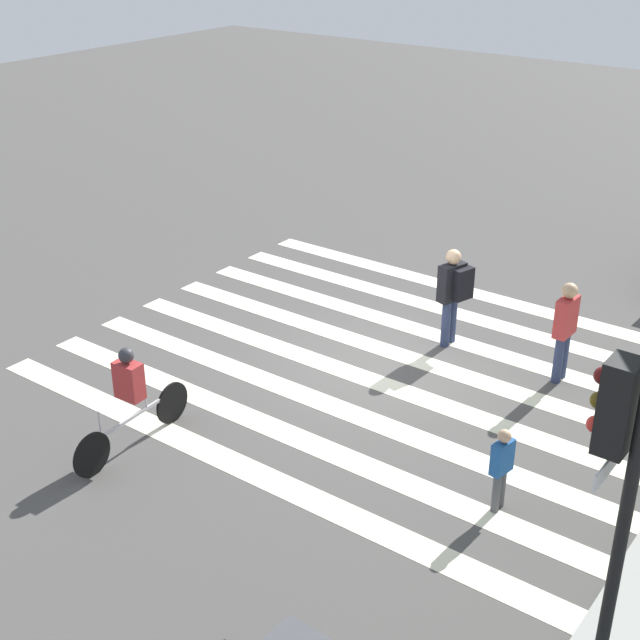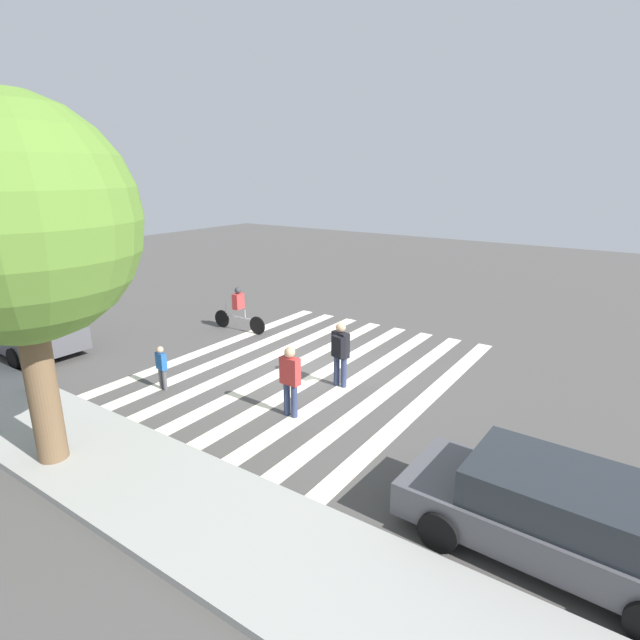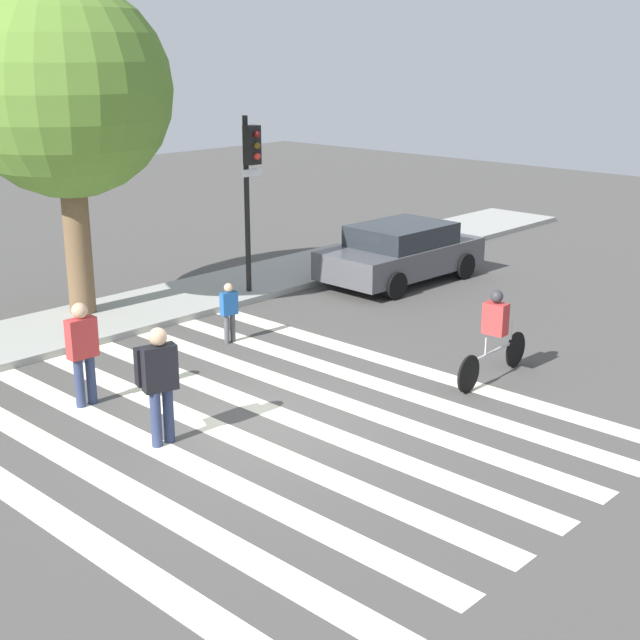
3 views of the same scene
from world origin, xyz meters
name	(u,v)px [view 2 (image 2 of 3)]	position (x,y,z in m)	size (l,w,h in m)	color
ground_plane	(309,369)	(0.00, 0.00, 0.00)	(60.00, 60.00, 0.00)	#4C4947
sidewalk_curb	(118,468)	(0.00, 6.25, 0.07)	(36.00, 2.50, 0.14)	#9E9E99
crosswalk_stripes	(309,369)	(0.00, 0.00, 0.00)	(7.69, 10.00, 0.01)	#F2EDCC
traffic_light	(17,285)	(4.82, 5.37, 2.87)	(0.60, 0.50, 4.10)	black
street_tree	(13,223)	(1.26, 6.80, 4.68)	(4.27, 4.27, 6.85)	brown
pedestrian_adult_blue_shirt	(290,378)	(-1.35, 2.59, 0.97)	(0.48, 0.25, 1.72)	navy
pedestrian_adult_yellow_jacket	(161,365)	(2.33, 3.31, 0.68)	(0.35, 0.20, 1.20)	#4C4C51
pedestrian_adult_tall_backpack	(340,350)	(-1.41, 0.54, 1.04)	(0.53, 0.50, 1.78)	navy
cyclist_mid_street	(239,308)	(4.15, -1.51, 0.86)	(2.27, 0.41, 1.60)	black
car_parked_far_curb	(553,513)	(-7.23, 3.89, 0.71)	(4.46, 2.07, 1.39)	#4C4C51
car_parked_silver_sedan	(25,329)	(8.32, 3.84, 0.74)	(4.31, 2.18, 1.43)	#4C4C51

